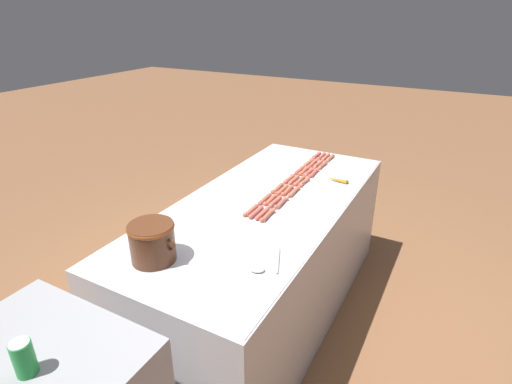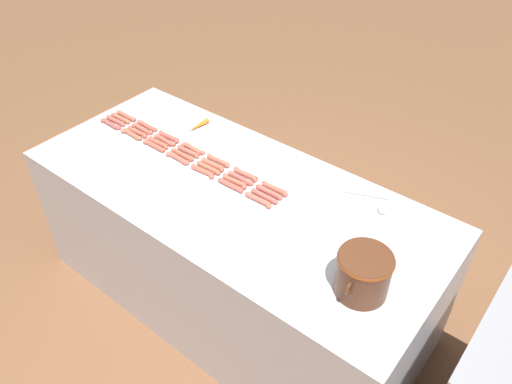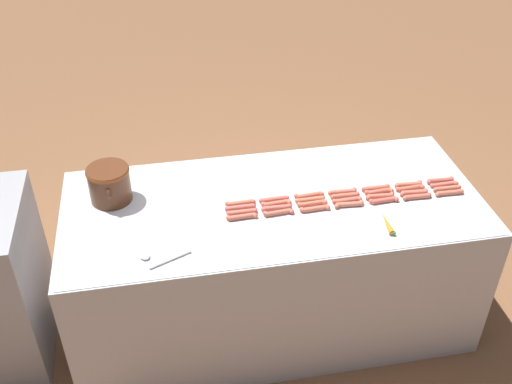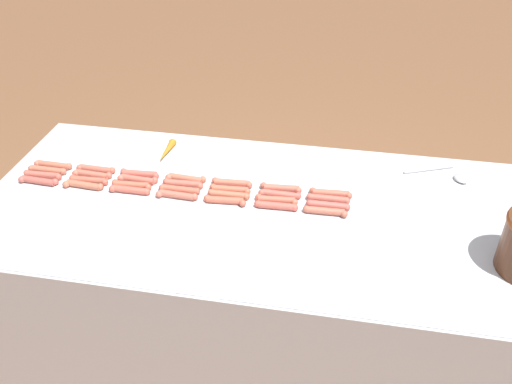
{
  "view_description": "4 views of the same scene",
  "coord_description": "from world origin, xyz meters",
  "px_view_note": "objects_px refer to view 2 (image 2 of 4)",
  "views": [
    {
      "loc": [
        -1.07,
        2.1,
        2.04
      ],
      "look_at": [
        0.1,
        -0.06,
        0.91
      ],
      "focal_mm": 28.18,
      "sensor_mm": 36.0,
      "label": 1
    },
    {
      "loc": [
        1.5,
        1.36,
        2.54
      ],
      "look_at": [
        -0.03,
        0.14,
        0.92
      ],
      "focal_mm": 35.44,
      "sensor_mm": 36.0,
      "label": 2
    },
    {
      "loc": [
        -2.52,
        0.56,
        2.83
      ],
      "look_at": [
        0.06,
        0.08,
        0.92
      ],
      "focal_mm": 41.9,
      "sensor_mm": 36.0,
      "label": 3
    },
    {
      "loc": [
        1.64,
        0.22,
        2.12
      ],
      "look_at": [
        0.01,
        -0.08,
        0.97
      ],
      "focal_mm": 38.56,
      "sensor_mm": 36.0,
      "label": 4
    }
  ],
  "objects_px": {
    "hot_dog_14": "(116,121)",
    "hot_dog_26": "(230,185)",
    "hot_dog_5": "(245,174)",
    "hot_dog_21": "(110,124)",
    "hot_dog_4": "(218,161)",
    "hot_dog_27": "(258,200)",
    "hot_dog_25": "(203,171)",
    "hot_dog_13": "(269,192)",
    "hot_dog_7": "(121,118)",
    "hot_dog_24": "(177,158)",
    "hot_dog_18": "(209,168)",
    "hot_dog_23": "(154,146)",
    "hot_dog_0": "(126,116)",
    "hot_dog_20": "(264,196)",
    "hot_dog_17": "(183,155)",
    "hot_dog_10": "(188,152)",
    "hot_dog_3": "(193,149)",
    "hot_dog_8": "(142,129)",
    "carrot": "(198,126)",
    "hot_dog_2": "(169,137)",
    "bean_pot": "(363,272)",
    "hot_dog_16": "(158,143)",
    "hot_dog_12": "(240,178)",
    "hot_dog_19": "(235,181)",
    "serving_spoon": "(377,205)",
    "hot_dog_1": "(147,126)",
    "hot_dog_15": "(137,132)",
    "hot_dog_22": "(131,135)",
    "hot_dog_9": "(165,140)",
    "hot_dog_11": "(213,165)"
  },
  "relations": [
    {
      "from": "hot_dog_1",
      "to": "hot_dog_15",
      "type": "bearing_deg",
      "value": 3.95
    },
    {
      "from": "hot_dog_17",
      "to": "hot_dog_0",
      "type": "bearing_deg",
      "value": -97.8
    },
    {
      "from": "hot_dog_26",
      "to": "hot_dog_13",
      "type": "bearing_deg",
      "value": 113.62
    },
    {
      "from": "hot_dog_24",
      "to": "hot_dog_16",
      "type": "bearing_deg",
      "value": -101.15
    },
    {
      "from": "hot_dog_10",
      "to": "hot_dog_24",
      "type": "height_order",
      "value": "same"
    },
    {
      "from": "hot_dog_23",
      "to": "hot_dog_14",
      "type": "bearing_deg",
      "value": -96.3
    },
    {
      "from": "hot_dog_3",
      "to": "hot_dog_27",
      "type": "relative_size",
      "value": 1.0
    },
    {
      "from": "hot_dog_26",
      "to": "hot_dog_21",
      "type": "bearing_deg",
      "value": -89.81
    },
    {
      "from": "hot_dog_17",
      "to": "hot_dog_18",
      "type": "relative_size",
      "value": 1.0
    },
    {
      "from": "hot_dog_3",
      "to": "hot_dog_8",
      "type": "bearing_deg",
      "value": -84.04
    },
    {
      "from": "hot_dog_12",
      "to": "hot_dog_19",
      "type": "relative_size",
      "value": 1.0
    },
    {
      "from": "hot_dog_2",
      "to": "bean_pot",
      "type": "distance_m",
      "value": 1.47
    },
    {
      "from": "hot_dog_2",
      "to": "hot_dog_3",
      "type": "relative_size",
      "value": 1.0
    },
    {
      "from": "hot_dog_19",
      "to": "hot_dog_24",
      "type": "xyz_separation_m",
      "value": [
        0.04,
        -0.38,
        0.0
      ]
    },
    {
      "from": "hot_dog_19",
      "to": "serving_spoon",
      "type": "bearing_deg",
      "value": 114.35
    },
    {
      "from": "hot_dog_14",
      "to": "hot_dog_24",
      "type": "height_order",
      "value": "same"
    },
    {
      "from": "hot_dog_1",
      "to": "hot_dog_10",
      "type": "xyz_separation_m",
      "value": [
        0.04,
        0.38,
        0.0
      ]
    },
    {
      "from": "hot_dog_1",
      "to": "hot_dog_5",
      "type": "relative_size",
      "value": 1.0
    },
    {
      "from": "hot_dog_16",
      "to": "serving_spoon",
      "type": "relative_size",
      "value": 0.64
    },
    {
      "from": "hot_dog_9",
      "to": "hot_dog_11",
      "type": "bearing_deg",
      "value": 89.78
    },
    {
      "from": "hot_dog_4",
      "to": "hot_dog_17",
      "type": "bearing_deg",
      "value": -66.54
    },
    {
      "from": "hot_dog_7",
      "to": "hot_dog_24",
      "type": "xyz_separation_m",
      "value": [
        0.08,
        0.58,
        0.0
      ]
    },
    {
      "from": "hot_dog_4",
      "to": "hot_dog_27",
      "type": "xyz_separation_m",
      "value": [
        0.13,
        0.38,
        0.0
      ]
    },
    {
      "from": "bean_pot",
      "to": "hot_dog_16",
      "type": "bearing_deg",
      "value": -98.42
    },
    {
      "from": "hot_dog_4",
      "to": "hot_dog_15",
      "type": "height_order",
      "value": "same"
    },
    {
      "from": "hot_dog_22",
      "to": "hot_dog_7",
      "type": "bearing_deg",
      "value": -112.53
    },
    {
      "from": "hot_dog_7",
      "to": "hot_dog_25",
      "type": "height_order",
      "value": "same"
    },
    {
      "from": "hot_dog_7",
      "to": "hot_dog_27",
      "type": "height_order",
      "value": "same"
    },
    {
      "from": "hot_dog_18",
      "to": "carrot",
      "type": "xyz_separation_m",
      "value": [
        -0.27,
        -0.34,
        0.0
      ]
    },
    {
      "from": "hot_dog_14",
      "to": "hot_dog_26",
      "type": "distance_m",
      "value": 0.96
    },
    {
      "from": "hot_dog_9",
      "to": "hot_dog_27",
      "type": "relative_size",
      "value": 1.0
    },
    {
      "from": "hot_dog_0",
      "to": "hot_dog_20",
      "type": "bearing_deg",
      "value": 86.13
    },
    {
      "from": "hot_dog_4",
      "to": "hot_dog_10",
      "type": "bearing_deg",
      "value": -77.88
    },
    {
      "from": "hot_dog_19",
      "to": "serving_spoon",
      "type": "height_order",
      "value": "hot_dog_19"
    },
    {
      "from": "hot_dog_4",
      "to": "hot_dog_21",
      "type": "xyz_separation_m",
      "value": [
        0.13,
        -0.76,
        0.0
      ]
    },
    {
      "from": "hot_dog_5",
      "to": "hot_dog_21",
      "type": "distance_m",
      "value": 0.97
    },
    {
      "from": "hot_dog_18",
      "to": "hot_dog_23",
      "type": "xyz_separation_m",
      "value": [
        0.04,
        -0.38,
        0.0
      ]
    },
    {
      "from": "hot_dog_21",
      "to": "carrot",
      "type": "distance_m",
      "value": 0.53
    },
    {
      "from": "hot_dog_27",
      "to": "hot_dog_4",
      "type": "bearing_deg",
      "value": -108.36
    },
    {
      "from": "hot_dog_4",
      "to": "hot_dog_23",
      "type": "xyz_separation_m",
      "value": [
        0.13,
        -0.38,
        0.0
      ]
    },
    {
      "from": "hot_dog_25",
      "to": "hot_dog_21",
      "type": "bearing_deg",
      "value": -89.79
    },
    {
      "from": "hot_dog_22",
      "to": "hot_dog_26",
      "type": "relative_size",
      "value": 1.0
    },
    {
      "from": "hot_dog_14",
      "to": "hot_dog_21",
      "type": "bearing_deg",
      "value": 6.0
    },
    {
      "from": "hot_dog_10",
      "to": "hot_dog_14",
      "type": "height_order",
      "value": "same"
    },
    {
      "from": "hot_dog_18",
      "to": "hot_dog_27",
      "type": "xyz_separation_m",
      "value": [
        0.04,
        0.37,
        0.0
      ]
    },
    {
      "from": "hot_dog_0",
      "to": "hot_dog_2",
      "type": "xyz_separation_m",
      "value": [
        -0.0,
        0.38,
        0.0
      ]
    },
    {
      "from": "hot_dog_17",
      "to": "hot_dog_21",
      "type": "relative_size",
      "value": 1.0
    },
    {
      "from": "hot_dog_25",
      "to": "hot_dog_13",
      "type": "bearing_deg",
      "value": 102.15
    },
    {
      "from": "hot_dog_13",
      "to": "hot_dog_17",
      "type": "bearing_deg",
      "value": -85.77
    },
    {
      "from": "hot_dog_2",
      "to": "hot_dog_27",
      "type": "bearing_deg",
      "value": 80.91
    }
  ]
}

